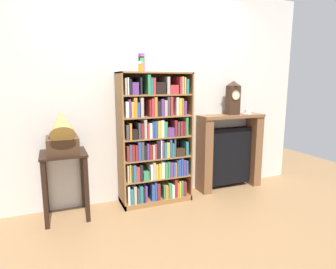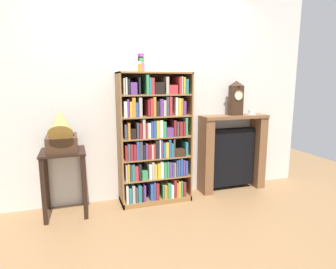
{
  "view_description": "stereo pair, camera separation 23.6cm",
  "coord_description": "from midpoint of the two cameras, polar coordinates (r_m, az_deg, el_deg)",
  "views": [
    {
      "loc": [
        -1.13,
        -3.11,
        1.46
      ],
      "look_at": [
        0.17,
        0.08,
        0.83
      ],
      "focal_mm": 30.56,
      "sensor_mm": 36.0,
      "label": 1
    },
    {
      "loc": [
        -0.91,
        -3.19,
        1.46
      ],
      "look_at": [
        0.17,
        0.08,
        0.83
      ],
      "focal_mm": 30.56,
      "sensor_mm": 36.0,
      "label": 2
    }
  ],
  "objects": [
    {
      "name": "ground_plane",
      "position": [
        3.62,
        -0.31,
        -13.55
      ],
      "size": [
        7.34,
        6.4,
        0.02
      ],
      "primitive_type": "cube",
      "color": "#997047"
    },
    {
      "name": "wall_back",
      "position": [
        3.61,
        -1.36,
        7.83
      ],
      "size": [
        4.34,
        0.08,
        2.6
      ],
      "primitive_type": "cube",
      "color": "silver",
      "rests_on": "ground"
    },
    {
      "name": "bookshelf",
      "position": [
        3.45,
        -0.81,
        -1.66
      ],
      "size": [
        0.86,
        0.35,
        1.57
      ],
      "color": "olive",
      "rests_on": "ground"
    },
    {
      "name": "cup_stack",
      "position": [
        3.35,
        -3.33,
        14.06
      ],
      "size": [
        0.08,
        0.08,
        0.2
      ],
      "color": "orange",
      "rests_on": "bookshelf"
    },
    {
      "name": "side_table_left",
      "position": [
        3.32,
        -18.14,
        -6.58
      ],
      "size": [
        0.47,
        0.46,
        0.73
      ],
      "color": "black",
      "rests_on": "ground"
    },
    {
      "name": "gramophone",
      "position": [
        3.17,
        -18.56,
        0.35
      ],
      "size": [
        0.32,
        0.5,
        0.53
      ],
      "color": "#472D1C",
      "rests_on": "side_table_left"
    },
    {
      "name": "fireplace_mantel",
      "position": [
        4.04,
        14.24,
        -3.6
      ],
      "size": [
        0.92,
        0.28,
        1.03
      ],
      "color": "brown",
      "rests_on": "ground"
    },
    {
      "name": "mantel_clock",
      "position": [
        3.92,
        15.12,
        7.04
      ],
      "size": [
        0.16,
        0.13,
        0.45
      ],
      "color": "#382316",
      "rests_on": "fireplace_mantel"
    },
    {
      "name": "teacup_with_saucer",
      "position": [
        4.07,
        17.86,
        4.19
      ],
      "size": [
        0.13,
        0.13,
        0.06
      ],
      "color": "white",
      "rests_on": "fireplace_mantel"
    }
  ]
}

